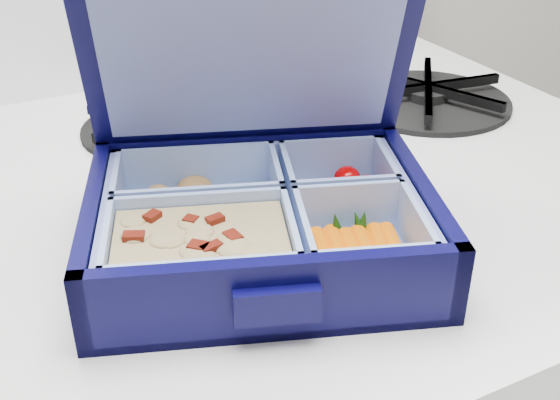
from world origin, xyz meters
TOP-DOWN VIEW (x-y plane):
  - bento_box at (-0.37, 1.54)m, footprint 0.28×0.25m
  - burner_grate at (-0.09, 1.72)m, footprint 0.20×0.20m
  - burner_grate_rear at (-0.37, 1.78)m, footprint 0.19×0.19m
  - fork at (-0.33, 1.66)m, footprint 0.14×0.13m

SIDE VIEW (x-z plane):
  - fork at x=-0.33m, z-range 0.92..0.93m
  - burner_grate_rear at x=-0.37m, z-range 0.92..0.94m
  - burner_grate at x=-0.09m, z-range 0.92..0.95m
  - bento_box at x=-0.37m, z-range 0.92..0.98m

